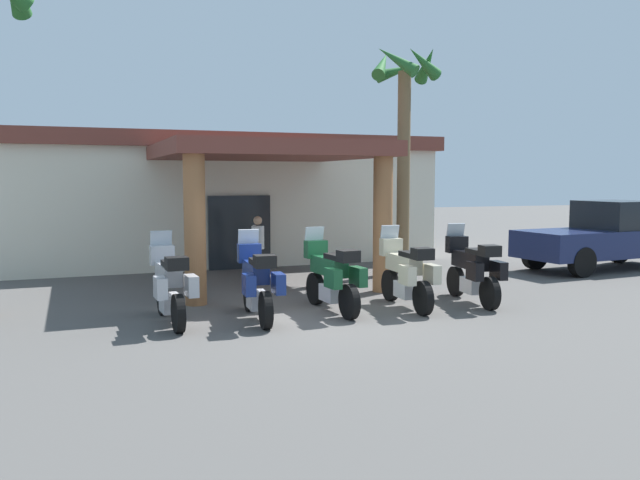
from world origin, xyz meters
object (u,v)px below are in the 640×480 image
at_px(pickup_truck_navy, 606,236).
at_px(motorcycle_silver, 170,285).
at_px(motorcycle_cream, 407,273).
at_px(motel_building, 217,196).
at_px(motorcycle_green, 332,276).
at_px(motorcycle_blue, 257,282).
at_px(motorcycle_black, 473,270).
at_px(pedestrian, 258,244).
at_px(palm_tree_near_portico, 404,115).

bearing_deg(pickup_truck_navy, motorcycle_silver, -172.56).
bearing_deg(motorcycle_cream, motel_building, 13.95).
distance_m(motel_building, motorcycle_green, 9.62).
height_order(motorcycle_blue, motorcycle_black, same).
relative_size(motorcycle_silver, motorcycle_blue, 1.00).
xyz_separation_m(motorcycle_black, pedestrian, (-3.55, 4.27, 0.25)).
distance_m(motorcycle_silver, pickup_truck_navy, 12.87).
bearing_deg(motorcycle_blue, motorcycle_black, -85.94).
height_order(motorcycle_black, palm_tree_near_portico, palm_tree_near_portico).
xyz_separation_m(motel_building, palm_tree_near_portico, (4.22, -5.18, 2.29)).
height_order(motorcycle_blue, pedestrian, pedestrian).
distance_m(motel_building, pedestrian, 5.44).
height_order(motorcycle_blue, motorcycle_cream, same).
bearing_deg(pedestrian, motel_building, -97.62).
xyz_separation_m(motorcycle_green, pickup_truck_navy, (9.42, 3.05, 0.24)).
relative_size(motel_building, motorcycle_cream, 6.11).
height_order(motorcycle_silver, motorcycle_blue, same).
bearing_deg(motorcycle_blue, motorcycle_cream, -85.52).
xyz_separation_m(motel_building, motorcycle_green, (0.57, -9.51, -1.30)).
bearing_deg(palm_tree_near_portico, motorcycle_green, -130.12).
distance_m(motel_building, motorcycle_black, 10.36).
bearing_deg(motel_building, pickup_truck_navy, -35.16).
bearing_deg(motorcycle_blue, motorcycle_green, -78.95).
height_order(motel_building, pedestrian, motel_building).
bearing_deg(palm_tree_near_portico, motorcycle_cream, -115.34).
bearing_deg(pedestrian, motorcycle_cream, 106.39).
bearing_deg(motel_building, palm_tree_near_portico, -53.11).
bearing_deg(motorcycle_green, motorcycle_silver, 85.28).
bearing_deg(motorcycle_blue, pedestrian, -11.28).
distance_m(motorcycle_black, pickup_truck_navy, 7.08).
relative_size(motel_building, motorcycle_green, 6.11).
bearing_deg(palm_tree_near_portico, motel_building, 129.15).
distance_m(motorcycle_green, palm_tree_near_portico, 6.70).
relative_size(motorcycle_green, motorcycle_cream, 1.00).
bearing_deg(motorcycle_cream, motorcycle_green, 87.08).
relative_size(motorcycle_silver, motorcycle_black, 1.00).
distance_m(motel_building, palm_tree_near_portico, 7.07).
bearing_deg(motorcycle_silver, motel_building, -18.85).
bearing_deg(pickup_truck_navy, motel_building, 140.73).
bearing_deg(motorcycle_black, pickup_truck_navy, -58.13).
height_order(motorcycle_silver, pickup_truck_navy, pickup_truck_navy).
relative_size(pickup_truck_navy, palm_tree_near_portico, 0.87).
relative_size(motorcycle_blue, palm_tree_near_portico, 0.36).
xyz_separation_m(motel_building, motorcycle_cream, (2.11, -9.63, -1.30)).
distance_m(motorcycle_blue, pedestrian, 4.55).
relative_size(motorcycle_blue, pickup_truck_navy, 0.41).
height_order(motorcycle_green, motorcycle_black, same).
relative_size(motorcycle_green, motorcycle_black, 1.00).
height_order(motorcycle_black, pickup_truck_navy, pickup_truck_navy).
bearing_deg(pedestrian, motorcycle_green, 87.75).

